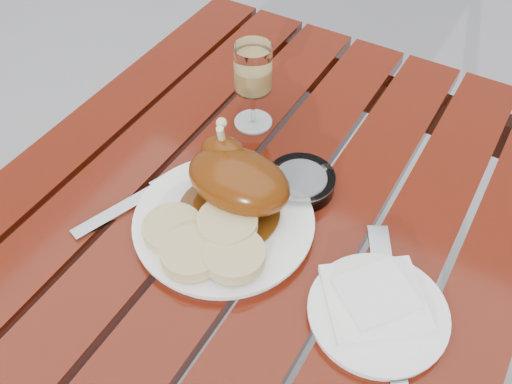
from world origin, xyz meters
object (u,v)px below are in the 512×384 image
table (232,365)px  ashtray (301,182)px  dinner_plate (224,223)px  wine_glass (253,87)px  side_plate (378,313)px

table → ashtray: ashtray is taller
dinner_plate → wine_glass: 0.25m
dinner_plate → side_plate: size_ratio=1.46×
side_plate → ashtray: 0.25m
dinner_plate → wine_glass: wine_glass is taller
table → dinner_plate: 0.39m
wine_glass → ashtray: 0.19m
side_plate → dinner_plate: bearing=173.9°
dinner_plate → side_plate: bearing=-6.1°
side_plate → table: bearing=-178.1°
table → wine_glass: wine_glass is taller
wine_glass → ashtray: (0.14, -0.10, -0.06)m
wine_glass → table: bearing=-68.4°
ashtray → side_plate: bearing=-38.6°
table → wine_glass: bearing=111.6°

